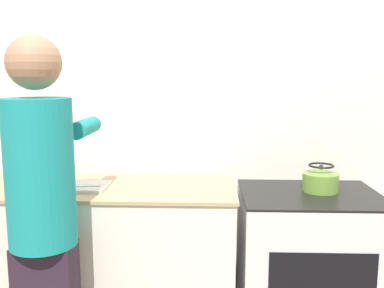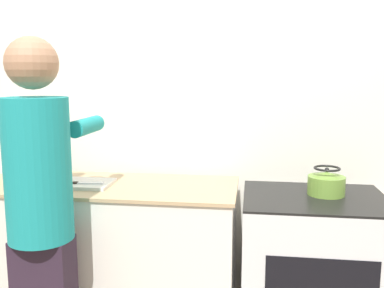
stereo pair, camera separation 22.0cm
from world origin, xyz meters
name	(u,v)px [view 1 (the left image)]	position (x,y,z in m)	size (l,w,h in m)	color
wall_back	(180,111)	(0.00, 0.67, 1.30)	(8.00, 0.05, 2.60)	silver
counter	(105,265)	(-0.40, 0.28, 0.46)	(1.46, 0.58, 0.92)	silver
oven	(307,270)	(0.74, 0.30, 0.44)	(0.75, 0.61, 0.88)	silver
person	(43,209)	(-0.55, -0.18, 0.94)	(0.33, 0.57, 1.69)	#2A1D2C
cutting_board	(80,186)	(-0.51, 0.24, 0.93)	(0.29, 0.23, 0.02)	silver
knife	(77,186)	(-0.51, 0.20, 0.94)	(0.23, 0.06, 0.01)	silver
kettle	(320,180)	(0.80, 0.35, 0.95)	(0.20, 0.20, 0.15)	olive
bowl_prep	(26,182)	(-0.78, 0.18, 0.96)	(0.15, 0.15, 0.09)	#9E4738
canister_jar	(35,166)	(-0.83, 0.43, 1.00)	(0.16, 0.16, 0.16)	#4C4C51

